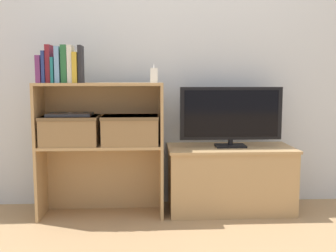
# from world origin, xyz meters

# --- Properties ---
(ground_plane) EXTENTS (16.00, 16.00, 0.00)m
(ground_plane) POSITION_xyz_m (0.00, 0.00, 0.00)
(ground_plane) COLOR #A37F56
(wall_back) EXTENTS (10.00, 0.05, 2.40)m
(wall_back) POSITION_xyz_m (0.00, 0.45, 1.20)
(wall_back) COLOR silver
(wall_back) RESTS_ON ground_plane
(tv_stand) EXTENTS (0.92, 0.44, 0.48)m
(tv_stand) POSITION_xyz_m (0.46, 0.21, 0.24)
(tv_stand) COLOR tan
(tv_stand) RESTS_ON ground_plane
(tv) EXTENTS (0.75, 0.14, 0.44)m
(tv) POSITION_xyz_m (0.46, 0.21, 0.72)
(tv) COLOR black
(tv) RESTS_ON tv_stand
(bookshelf_lower_tier) EXTENTS (0.88, 0.31, 0.52)m
(bookshelf_lower_tier) POSITION_xyz_m (-0.48, 0.22, 0.32)
(bookshelf_lower_tier) COLOR tan
(bookshelf_lower_tier) RESTS_ON ground_plane
(bookshelf_upper_tier) EXTENTS (0.88, 0.31, 0.43)m
(bookshelf_upper_tier) POSITION_xyz_m (-0.48, 0.21, 0.80)
(bookshelf_upper_tier) COLOR tan
(bookshelf_upper_tier) RESTS_ON bookshelf_lower_tier
(book_plum) EXTENTS (0.03, 0.15, 0.18)m
(book_plum) POSITION_xyz_m (-0.87, 0.10, 1.04)
(book_plum) COLOR #6B2D66
(book_plum) RESTS_ON bookshelf_upper_tier
(book_navy) EXTENTS (0.02, 0.16, 0.21)m
(book_navy) POSITION_xyz_m (-0.83, 0.10, 1.06)
(book_navy) COLOR navy
(book_navy) RESTS_ON bookshelf_upper_tier
(book_maroon) EXTENTS (0.03, 0.13, 0.25)m
(book_maroon) POSITION_xyz_m (-0.81, 0.10, 1.08)
(book_maroon) COLOR maroon
(book_maroon) RESTS_ON bookshelf_upper_tier
(book_teal) EXTENTS (0.02, 0.16, 0.17)m
(book_teal) POSITION_xyz_m (-0.78, 0.10, 1.04)
(book_teal) COLOR #1E7075
(book_teal) RESTS_ON bookshelf_upper_tier
(book_skyblue) EXTENTS (0.03, 0.15, 0.24)m
(book_skyblue) POSITION_xyz_m (-0.75, 0.10, 1.07)
(book_skyblue) COLOR #709ECC
(book_skyblue) RESTS_ON bookshelf_upper_tier
(book_forest) EXTENTS (0.04, 0.12, 0.25)m
(book_forest) POSITION_xyz_m (-0.70, 0.10, 1.08)
(book_forest) COLOR #286638
(book_forest) RESTS_ON bookshelf_upper_tier
(book_ivory) EXTENTS (0.03, 0.13, 0.25)m
(book_ivory) POSITION_xyz_m (-0.66, 0.10, 1.08)
(book_ivory) COLOR silver
(book_ivory) RESTS_ON bookshelf_upper_tier
(book_mustard) EXTENTS (0.03, 0.15, 0.20)m
(book_mustard) POSITION_xyz_m (-0.63, 0.10, 1.05)
(book_mustard) COLOR gold
(book_mustard) RESTS_ON bookshelf_upper_tier
(book_charcoal) EXTENTS (0.02, 0.13, 0.25)m
(book_charcoal) POSITION_xyz_m (-0.60, 0.10, 1.08)
(book_charcoal) COLOR #232328
(book_charcoal) RESTS_ON bookshelf_upper_tier
(baby_monitor) EXTENTS (0.05, 0.03, 0.13)m
(baby_monitor) POSITION_xyz_m (-0.10, 0.16, 1.00)
(baby_monitor) COLOR white
(baby_monitor) RESTS_ON bookshelf_upper_tier
(storage_basket_left) EXTENTS (0.40, 0.28, 0.20)m
(storage_basket_left) POSITION_xyz_m (-0.69, 0.14, 0.63)
(storage_basket_left) COLOR #937047
(storage_basket_left) RESTS_ON bookshelf_lower_tier
(storage_basket_right) EXTENTS (0.40, 0.28, 0.20)m
(storage_basket_right) POSITION_xyz_m (-0.27, 0.14, 0.63)
(storage_basket_right) COLOR #937047
(storage_basket_right) RESTS_ON bookshelf_lower_tier
(laptop) EXTENTS (0.30, 0.21, 0.02)m
(laptop) POSITION_xyz_m (-0.69, 0.14, 0.73)
(laptop) COLOR #2D2D33
(laptop) RESTS_ON storage_basket_left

